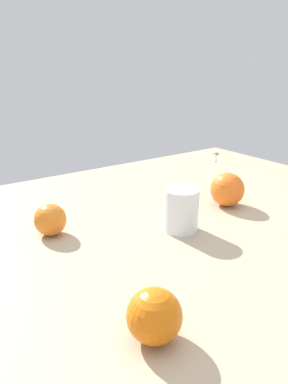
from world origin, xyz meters
The scene contains 6 objects.
ground_plane centered at (0.00, 0.00, -1.50)cm, with size 139.05×100.49×3.00cm, color tan.
juice_glass centered at (6.12, -2.14, 4.09)cm, with size 7.30×7.30×9.10cm.
loose_orange_0 centered at (24.73, 2.34, 4.11)cm, with size 8.23×8.23×8.23cm, color orange.
loose_orange_1 centered at (-17.06, 11.52, 3.30)cm, with size 6.61×6.61×6.61cm, color orange.
loose_orange_2 centered at (-18.37, -25.74, 3.62)cm, with size 7.24×7.24×7.24cm, color orange.
spoon centered at (59.24, 40.51, 0.44)cm, with size 11.03×11.14×1.00cm.
Camera 1 is at (-42.77, -58.07, 34.40)cm, focal length 35.85 mm.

